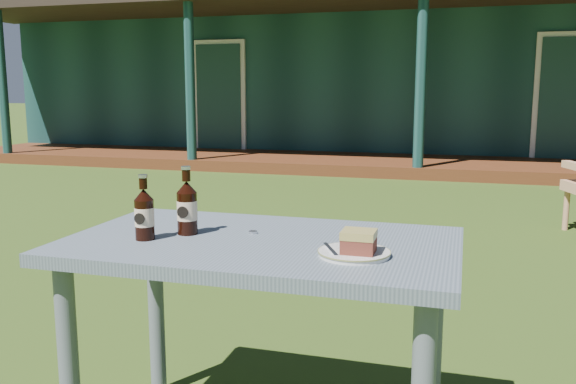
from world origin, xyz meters
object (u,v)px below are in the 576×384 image
(cake_slice, at_px, (359,241))
(cola_bottle_near, at_px, (187,207))
(cafe_table, at_px, (261,271))
(cola_bottle_far, at_px, (144,214))
(plate, at_px, (354,253))

(cake_slice, xyz_separation_m, cola_bottle_near, (-0.57, 0.12, 0.04))
(cafe_table, bearing_deg, cola_bottle_near, 179.31)
(cafe_table, height_order, cake_slice, cake_slice)
(cake_slice, bearing_deg, cola_bottle_near, 168.35)
(cake_slice, height_order, cola_bottle_far, cola_bottle_far)
(plate, height_order, cake_slice, cake_slice)
(cafe_table, bearing_deg, cake_slice, -19.53)
(plate, distance_m, cola_bottle_near, 0.57)
(cake_slice, relative_size, cola_bottle_near, 0.42)
(cake_slice, relative_size, cola_bottle_far, 0.46)
(cafe_table, xyz_separation_m, plate, (0.31, -0.10, 0.11))
(cafe_table, distance_m, plate, 0.34)
(plate, relative_size, cola_bottle_near, 0.93)
(cola_bottle_near, height_order, cola_bottle_far, cola_bottle_near)
(cafe_table, distance_m, cake_slice, 0.37)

